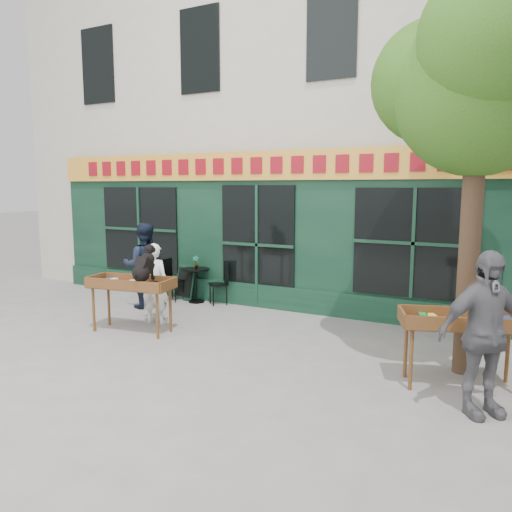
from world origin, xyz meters
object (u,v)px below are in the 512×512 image
at_px(woman, 155,283).
at_px(bistro_table, 196,278).
at_px(book_cart_right, 462,325).
at_px(book_cart_center, 131,286).
at_px(man_right, 484,334).
at_px(dog, 144,262).
at_px(man_left, 144,265).

xyz_separation_m(woman, bistro_table, (-0.29, 1.77, -0.22)).
distance_m(woman, book_cart_right, 5.46).
relative_size(book_cart_center, book_cart_right, 0.97).
distance_m(woman, bistro_table, 1.81).
bearing_deg(man_right, dog, 133.85).
bearing_deg(bistro_table, dog, -75.40).
xyz_separation_m(bistro_table, man_left, (-0.70, -0.90, 0.36)).
relative_size(dog, man_right, 0.32).
height_order(dog, woman, dog).
xyz_separation_m(woman, man_right, (5.72, -1.30, 0.18)).
height_order(book_cart_center, book_cart_right, same).
relative_size(book_cart_center, woman, 1.03).
height_order(woman, bistro_table, woman).
bearing_deg(book_cart_right, dog, 161.92).
xyz_separation_m(dog, woman, (-0.35, 0.70, -0.53)).
distance_m(book_cart_center, woman, 0.65).
relative_size(book_cart_right, man_left, 0.89).
height_order(book_cart_center, man_left, man_left).
distance_m(bistro_table, man_left, 1.20).
height_order(book_cart_center, woman, woman).
relative_size(woman, man_right, 0.81).
bearing_deg(dog, woman, 108.54).
relative_size(bistro_table, man_left, 0.42).
relative_size(dog, man_left, 0.33).
bearing_deg(book_cart_center, man_left, 115.09).
height_order(bistro_table, man_left, man_left).
bearing_deg(woman, book_cart_right, 166.15).
height_order(woman, man_right, man_right).
bearing_deg(book_cart_center, man_right, -14.55).
bearing_deg(book_cart_right, book_cart_center, 161.28).
xyz_separation_m(woman, man_left, (-0.99, 0.87, 0.14)).
xyz_separation_m(book_cart_center, man_right, (5.72, -0.65, 0.12)).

